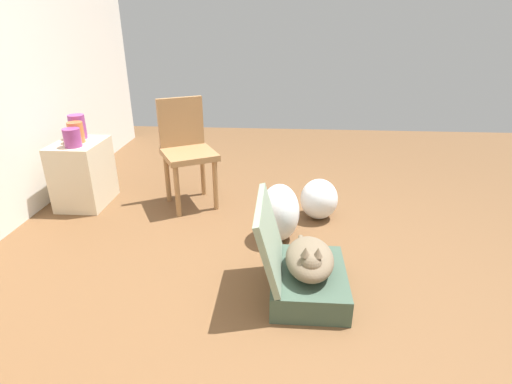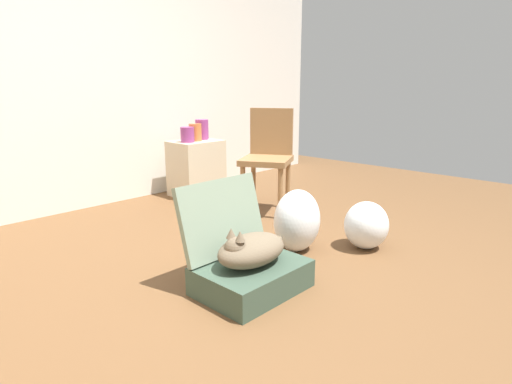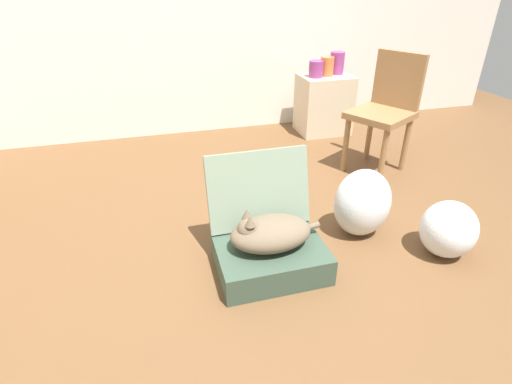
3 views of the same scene
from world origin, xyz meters
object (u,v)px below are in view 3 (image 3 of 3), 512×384
object	(u,v)px
vase_tall	(316,69)
vase_short	(337,63)
side_table	(324,104)
chair	(386,108)
suitcase_base	(270,258)
vase_round	(327,66)
cat	(269,233)
plastic_bag_clear	(449,229)
plastic_bag_white	(362,203)

from	to	relation	value
vase_tall	vase_short	xyz separation A→B (m)	(0.25, 0.07, 0.03)
side_table	chair	bearing A→B (deg)	-83.96
suitcase_base	side_table	xyz separation A→B (m)	(1.15, 1.92, 0.20)
chair	suitcase_base	bearing A→B (deg)	-80.08
vase_round	cat	bearing A→B (deg)	-121.28
suitcase_base	side_table	distance (m)	2.25
vase_tall	chair	xyz separation A→B (m)	(0.22, -0.88, -0.13)
vase_short	vase_tall	bearing A→B (deg)	-163.35
suitcase_base	plastic_bag_clear	size ratio (longest dim) A/B	1.73
vase_short	side_table	bearing A→B (deg)	-161.20
vase_tall	chair	bearing A→B (deg)	-75.98
plastic_bag_clear	side_table	bearing A→B (deg)	86.09
cat	plastic_bag_clear	world-z (taller)	cat
suitcase_base	plastic_bag_white	distance (m)	0.68
vase_tall	plastic_bag_clear	bearing A→B (deg)	-90.47
side_table	vase_tall	bearing A→B (deg)	-165.55
plastic_bag_white	chair	world-z (taller)	chair
cat	plastic_bag_white	world-z (taller)	plastic_bag_white
suitcase_base	chair	size ratio (longest dim) A/B	0.63
suitcase_base	side_table	world-z (taller)	side_table
plastic_bag_white	vase_short	size ratio (longest dim) A/B	2.10
suitcase_base	vase_tall	distance (m)	2.22
vase_round	chair	bearing A→B (deg)	-83.94
plastic_bag_white	vase_tall	bearing A→B (deg)	77.07
vase_tall	chair	world-z (taller)	chair
suitcase_base	chair	world-z (taller)	chair
vase_tall	vase_short	bearing A→B (deg)	16.65
plastic_bag_clear	side_table	distance (m)	2.06
vase_tall	vase_round	xyz separation A→B (m)	(0.12, 0.03, 0.01)
vase_tall	vase_round	distance (m)	0.13
plastic_bag_clear	cat	bearing A→B (deg)	172.56
plastic_bag_white	vase_short	xyz separation A→B (m)	(0.64, 1.77, 0.45)
suitcase_base	plastic_bag_white	size ratio (longest dim) A/B	1.34
vase_short	chair	bearing A→B (deg)	-91.61
suitcase_base	plastic_bag_white	xyz separation A→B (m)	(0.64, 0.19, 0.14)
plastic_bag_clear	vase_short	size ratio (longest dim) A/B	1.62
plastic_bag_clear	vase_tall	size ratio (longest dim) A/B	2.23
plastic_bag_clear	vase_short	xyz separation A→B (m)	(0.26, 2.09, 0.50)
suitcase_base	cat	bearing A→B (deg)	177.77
plastic_bag_white	vase_round	size ratio (longest dim) A/B	2.49
plastic_bag_white	side_table	distance (m)	1.81
side_table	chair	size ratio (longest dim) A/B	0.62
plastic_bag_clear	side_table	world-z (taller)	side_table
side_table	suitcase_base	bearing A→B (deg)	-121.02
plastic_bag_clear	vase_round	world-z (taller)	vase_round
cat	side_table	bearing A→B (deg)	58.76
vase_tall	cat	bearing A→B (deg)	-118.87
cat	vase_round	xyz separation A→B (m)	(1.16, 1.91, 0.41)
plastic_bag_white	plastic_bag_clear	world-z (taller)	plastic_bag_white
vase_short	plastic_bag_white	bearing A→B (deg)	-109.76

